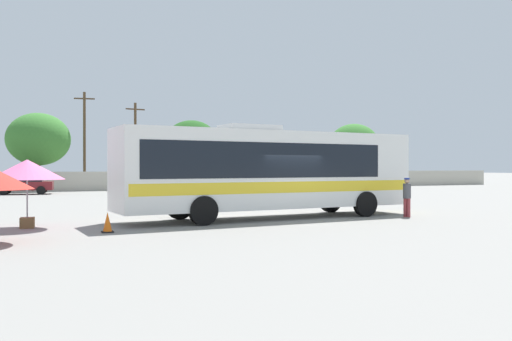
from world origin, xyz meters
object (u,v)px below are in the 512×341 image
Objects in this scene: vendor_umbrella_near_gate_pink at (27,170)px; traffic_cone_on_apron at (108,223)px; utility_pole_far at (135,144)px; utility_pole_near at (84,139)px; roadside_tree_midright at (191,144)px; coach_bus_white_yellow at (267,169)px; parked_car_second_maroon at (25,184)px; attendant_by_bus_door at (407,195)px; roadside_tree_left at (38,139)px; roadside_tree_right at (354,145)px; roadside_tree_midleft at (164,153)px.

traffic_cone_on_apron is (2.33, -2.25, -1.63)m from vendor_umbrella_near_gate_pink.
utility_pole_near is at bearing 175.76° from utility_pole_far.
coach_bus_white_yellow is at bearing -101.01° from roadside_tree_midright.
parked_car_second_maroon is 19.61m from roadside_tree_midright.
roadside_tree_left is (-13.64, 32.34, 3.55)m from attendant_by_bus_door.
utility_pole_far is (9.02, 30.84, 2.27)m from vendor_umbrella_near_gate_pink.
traffic_cone_on_apron is at bearing -101.44° from utility_pole_far.
attendant_by_bus_door is 0.24× the size of roadside_tree_left.
parked_car_second_maroon is (-14.68, 26.18, -0.13)m from attendant_by_bus_door.
utility_pole_far is 1.15× the size of roadside_tree_midright.
roadside_tree_midright is (16.02, 10.66, 3.75)m from parked_car_second_maroon.
utility_pole_far reaches higher than traffic_cone_on_apron.
utility_pole_near is (-4.30, 31.12, 2.64)m from coach_bus_white_yellow.
roadside_tree_right is at bearing 59.95° from attendant_by_bus_door.
roadside_tree_left reaches higher than roadside_tree_midleft.
coach_bus_white_yellow is at bearing 162.44° from attendant_by_bus_door.
coach_bus_white_yellow reaches higher than traffic_cone_on_apron.
utility_pole_far is at bearing 33.99° from parked_car_second_maroon.
utility_pole_near is 4.53m from utility_pole_far.
parked_car_second_maroon is at bearing 90.88° from vendor_umbrella_near_gate_pink.
attendant_by_bus_door is 35.99m from roadside_tree_midleft.
roadside_tree_left is at bearing 104.93° from coach_bus_white_yellow.
roadside_tree_left is at bearing -163.26° from roadside_tree_midright.
roadside_tree_midright is at bearing 87.90° from attendant_by_bus_door.
roadside_tree_left reaches higher than attendant_by_bus_door.
roadside_tree_midright is at bearing 174.12° from roadside_tree_right.
traffic_cone_on_apron is at bearing -109.60° from roadside_tree_midright.
parked_car_second_maroon is 6.70× the size of traffic_cone_on_apron.
roadside_tree_left is at bearing -172.34° from utility_pole_near.
parked_car_second_maroon is at bearing -99.57° from roadside_tree_left.
roadside_tree_left reaches higher than parked_car_second_maroon.
coach_bus_white_yellow is 2.53× the size of roadside_tree_midleft.
vendor_umbrella_near_gate_pink is 47.96m from roadside_tree_right.
utility_pole_near is 13.83× the size of traffic_cone_on_apron.
roadside_tree_midleft is (8.01, 3.00, -1.17)m from utility_pole_near.
attendant_by_bus_door is 37.05m from roadside_tree_midright.
utility_pole_far is at bearing -174.66° from roadside_tree_right.
attendant_by_bus_door is at bearing -73.43° from utility_pole_near.
roadside_tree_midleft reaches higher than coach_bus_white_yellow.
utility_pole_far is 12.57× the size of traffic_cone_on_apron.
roadside_tree_right is 11.03× the size of traffic_cone_on_apron.
parked_car_second_maroon is (-9.19, 24.45, -1.18)m from coach_bus_white_yellow.
utility_pole_near is at bearing -159.45° from roadside_tree_midleft.
parked_car_second_maroon is at bearing -146.37° from roadside_tree_midright.
parked_car_second_maroon is (-0.38, 24.51, -1.15)m from vendor_umbrella_near_gate_pink.
vendor_umbrella_near_gate_pink is 0.35× the size of roadside_tree_midright.
roadside_tree_midleft reaches higher than vendor_umbrella_near_gate_pink.
traffic_cone_on_apron is (2.70, -26.76, -0.48)m from parked_car_second_maroon.
utility_pole_near is 8.63m from roadside_tree_midleft.
roadside_tree_midright is (14.99, 4.51, 0.07)m from roadside_tree_left.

